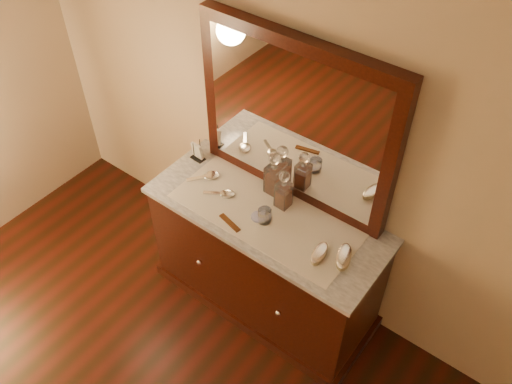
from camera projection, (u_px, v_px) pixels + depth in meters
dresser_cabinet at (266, 261)px, 3.38m from camera, size 1.40×0.55×0.82m
dresser_plinth at (265, 294)px, 3.64m from camera, size 1.46×0.59×0.08m
knob_left at (199, 262)px, 3.32m from camera, size 0.04×0.04×0.04m
knob_right at (278, 313)px, 3.06m from camera, size 0.04×0.04×0.04m
marble_top at (267, 215)px, 3.08m from camera, size 1.44×0.59×0.03m
mirror_frame at (295, 122)px, 2.85m from camera, size 1.20×0.08×1.00m
mirror_glass at (292, 125)px, 2.83m from camera, size 1.06×0.01×0.86m
lace_runner at (264, 215)px, 3.06m from camera, size 1.10×0.45×0.00m
pin_dish at (258, 217)px, 3.03m from camera, size 0.08×0.08×0.01m
comb at (230, 223)px, 3.00m from camera, size 0.16×0.07×0.01m
napkin_rack at (197, 152)px, 3.36m from camera, size 0.10×0.06×0.14m
decanter_left at (274, 177)px, 3.11m from camera, size 0.09×0.09×0.29m
decanter_right at (284, 193)px, 3.04m from camera, size 0.08×0.08×0.26m
brush_near at (319, 254)px, 2.83m from camera, size 0.10×0.17×0.04m
brush_far at (344, 257)px, 2.81m from camera, size 0.14×0.19×0.05m
hand_mirror_outer at (209, 176)px, 3.27m from camera, size 0.16×0.19×0.02m
hand_mirror_inner at (225, 194)px, 3.16m from camera, size 0.19×0.14×0.02m
tumblers at (265, 216)px, 2.99m from camera, size 0.08×0.08×0.09m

